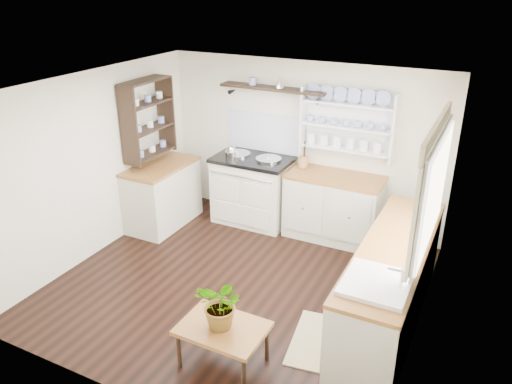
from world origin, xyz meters
TOP-DOWN VIEW (x-y plane):
  - floor at (0.00, 0.00)m, footprint 4.00×3.80m
  - wall_back at (0.00, 1.90)m, footprint 4.00×0.02m
  - wall_right at (2.00, 0.00)m, footprint 0.02×3.80m
  - wall_left at (-2.00, 0.00)m, footprint 0.02×3.80m
  - ceiling at (0.00, 0.00)m, footprint 4.00×3.80m
  - window at (1.95, 0.15)m, footprint 0.08×1.55m
  - aga_cooker at (-0.60, 1.57)m, footprint 1.09×0.75m
  - back_cabinets at (0.60, 1.60)m, footprint 1.27×0.63m
  - right_cabinets at (1.70, 0.10)m, footprint 0.62×2.43m
  - belfast_sink at (1.70, -0.65)m, footprint 0.55×0.60m
  - left_cabinets at (-1.70, 0.90)m, footprint 0.62×1.13m
  - plate_rack at (0.65, 1.86)m, footprint 1.20×0.22m
  - high_shelf at (-0.40, 1.78)m, footprint 1.50×0.29m
  - left_shelving at (-1.84, 0.90)m, footprint 0.28×0.80m
  - kettle at (-0.88, 1.45)m, footprint 0.17×0.17m
  - utensil_crock at (0.11, 1.68)m, footprint 0.13×0.13m
  - center_table at (0.49, -1.19)m, footprint 0.78×0.56m
  - potted_plant at (0.49, -1.19)m, footprint 0.50×0.45m
  - floor_rug at (1.21, -0.52)m, footprint 0.66×0.92m

SIDE VIEW (x-z plane):
  - floor at x=0.00m, z-range -0.01..0.01m
  - floor_rug at x=1.21m, z-range 0.00..0.02m
  - center_table at x=0.49m, z-range 0.16..0.58m
  - right_cabinets at x=1.70m, z-range 0.01..0.91m
  - left_cabinets at x=-1.70m, z-range 0.01..0.91m
  - back_cabinets at x=0.60m, z-range 0.01..0.91m
  - aga_cooker at x=-0.60m, z-range -0.01..0.99m
  - potted_plant at x=0.49m, z-range 0.42..0.90m
  - belfast_sink at x=1.70m, z-range 0.58..1.03m
  - utensil_crock at x=0.11m, z-range 0.91..1.06m
  - kettle at x=-0.88m, z-range 0.93..1.14m
  - wall_back at x=0.00m, z-range 0.00..2.30m
  - wall_right at x=2.00m, z-range 0.00..2.30m
  - wall_left at x=-2.00m, z-range 0.00..2.30m
  - left_shelving at x=-1.84m, z-range 1.02..2.08m
  - plate_rack at x=0.65m, z-range 1.11..2.01m
  - window at x=1.95m, z-range 0.95..2.17m
  - high_shelf at x=-0.40m, z-range 1.83..1.99m
  - ceiling at x=0.00m, z-range 2.29..2.30m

